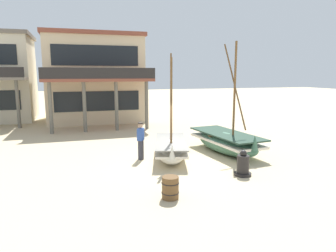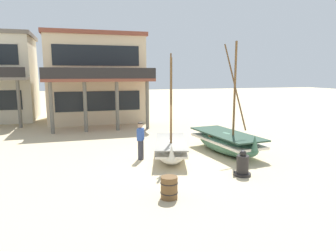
# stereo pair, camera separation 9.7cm
# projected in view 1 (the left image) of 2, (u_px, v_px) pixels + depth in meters

# --- Properties ---
(ground_plane) EXTENTS (120.00, 120.00, 0.00)m
(ground_plane) POSITION_uv_depth(u_px,v_px,m) (175.00, 161.00, 13.50)
(ground_plane) COLOR #CCB78E
(fishing_boat_near_left) EXTENTS (2.18, 4.51, 5.25)m
(fishing_boat_near_left) POSITION_uv_depth(u_px,v_px,m) (226.00, 142.00, 14.79)
(fishing_boat_near_left) COLOR #427056
(fishing_boat_near_left) RESTS_ON ground
(fishing_boat_centre_large) EXTENTS (2.34, 3.99, 4.69)m
(fishing_boat_centre_large) POSITION_uv_depth(u_px,v_px,m) (171.00, 148.00, 13.76)
(fishing_boat_centre_large) COLOR silver
(fishing_boat_centre_large) RESTS_ON ground
(fisherman_by_hull) EXTENTS (0.38, 0.42, 1.68)m
(fisherman_by_hull) POSITION_uv_depth(u_px,v_px,m) (141.00, 141.00, 13.58)
(fisherman_by_hull) COLOR #33333D
(fisherman_by_hull) RESTS_ON ground
(capstan_winch) EXTENTS (0.66, 0.66, 0.98)m
(capstan_winch) POSITION_uv_depth(u_px,v_px,m) (243.00, 165.00, 11.50)
(capstan_winch) COLOR black
(capstan_winch) RESTS_ON ground
(wooden_barrel) EXTENTS (0.56, 0.56, 0.70)m
(wooden_barrel) POSITION_uv_depth(u_px,v_px,m) (170.00, 188.00, 9.36)
(wooden_barrel) COLOR brown
(wooden_barrel) RESTS_ON ground
(harbor_building_main) EXTENTS (7.59, 9.17, 6.89)m
(harbor_building_main) POSITION_uv_depth(u_px,v_px,m) (94.00, 78.00, 25.01)
(harbor_building_main) COLOR beige
(harbor_building_main) RESTS_ON ground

